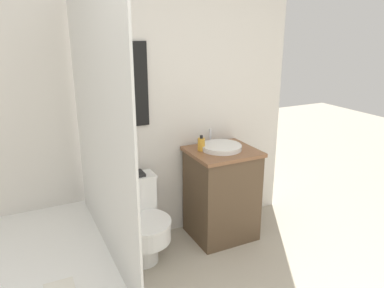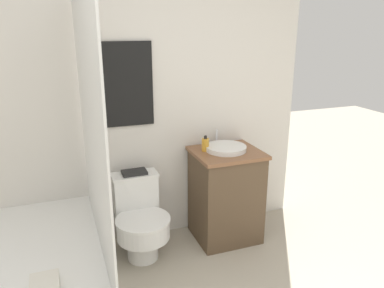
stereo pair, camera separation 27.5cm
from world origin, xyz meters
TOP-DOWN VIEW (x-y plane):
  - wall_back at (-0.00, 2.23)m, footprint 3.06×0.07m
  - shower_area at (-0.67, 1.46)m, footprint 0.68×1.48m
  - toilet at (-0.01, 1.92)m, footprint 0.42×0.55m
  - vanity at (0.75, 1.94)m, footprint 0.55×0.50m
  - sink at (0.75, 1.96)m, footprint 0.34×0.37m
  - soap_bottle at (0.58, 2.01)m, footprint 0.06×0.06m
  - book_on_tank at (-0.01, 2.07)m, footprint 0.20×0.13m

SIDE VIEW (x-z plane):
  - shower_area at x=-0.67m, z-range -0.71..1.27m
  - toilet at x=-0.01m, z-range -0.01..0.65m
  - vanity at x=0.75m, z-range 0.00..0.80m
  - book_on_tank at x=-0.01m, z-range 0.65..0.68m
  - sink at x=0.75m, z-range 0.75..0.88m
  - soap_bottle at x=0.58m, z-range 0.79..0.92m
  - wall_back at x=0.00m, z-range 0.00..2.50m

